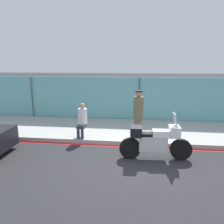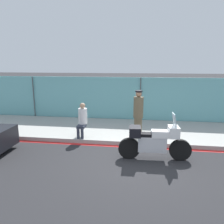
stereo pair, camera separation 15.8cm
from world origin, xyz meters
TOP-DOWN VIEW (x-y plane):
  - ground_plane at (0.00, 0.00)m, footprint 120.00×120.00m
  - sidewalk at (0.00, 3.08)m, footprint 43.01×3.38m
  - curb_paint_stripe at (0.00, 1.30)m, footprint 43.01×0.18m
  - storefront_fence at (0.00, 4.86)m, footprint 40.86×0.17m
  - motorcycle at (0.52, 0.35)m, footprint 2.32×0.57m
  - officer_standing at (-0.03, 1.97)m, footprint 0.38×0.38m
  - person_seated_on_curb at (-2.24, 1.86)m, footprint 0.36×0.68m

SIDE VIEW (x-z plane):
  - ground_plane at x=0.00m, z-range 0.00..0.00m
  - curb_paint_stripe at x=0.00m, z-range 0.00..0.01m
  - sidewalk at x=0.00m, z-range 0.00..0.16m
  - motorcycle at x=0.52m, z-range -0.15..1.39m
  - person_seated_on_curb at x=-2.24m, z-range 0.23..1.57m
  - officer_standing at x=-0.03m, z-range 0.19..2.06m
  - storefront_fence at x=0.00m, z-range 0.00..2.34m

